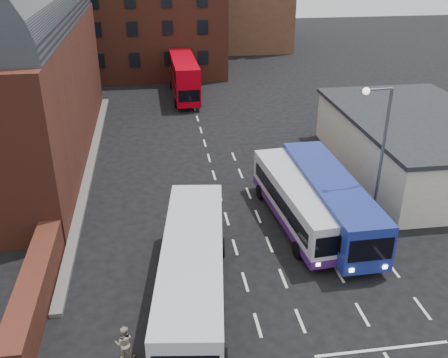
{
  "coord_description": "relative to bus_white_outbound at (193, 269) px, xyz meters",
  "views": [
    {
      "loc": [
        -4.02,
        -17.88,
        16.0
      ],
      "look_at": [
        0.0,
        10.0,
        2.2
      ],
      "focal_mm": 40.0,
      "sensor_mm": 36.0,
      "label": 1
    }
  ],
  "objects": [
    {
      "name": "ground",
      "position": [
        2.74,
        -1.19,
        -1.96
      ],
      "size": [
        180.0,
        180.0,
        0.0
      ],
      "primitive_type": "plane",
      "color": "black"
    },
    {
      "name": "forecourt_wall",
      "position": [
        -7.46,
        0.81,
        -1.06
      ],
      "size": [
        1.2,
        10.0,
        1.8
      ],
      "primitive_type": "cube",
      "color": "#602B1E",
      "rests_on": "ground"
    },
    {
      "name": "cream_building",
      "position": [
        17.74,
        12.81,
        0.2
      ],
      "size": [
        10.4,
        16.4,
        4.25
      ],
      "color": "beige",
      "rests_on": "ground"
    },
    {
      "name": "brick_terrace",
      "position": [
        -3.26,
        44.81,
        3.54
      ],
      "size": [
        22.0,
        10.0,
        11.0
      ],
      "primitive_type": "cube",
      "color": "brown",
      "rests_on": "ground"
    },
    {
      "name": "castle_keep",
      "position": [
        8.74,
        64.81,
        4.04
      ],
      "size": [
        22.0,
        22.0,
        12.0
      ],
      "primitive_type": "cube",
      "color": "brown",
      "rests_on": "ground"
    },
    {
      "name": "bus_white_outbound",
      "position": [
        0.0,
        0.0,
        0.0
      ],
      "size": [
        4.3,
        12.39,
        3.31
      ],
      "rotation": [
        0.0,
        0.0,
        -0.13
      ],
      "color": "silver",
      "rests_on": "ground"
    },
    {
      "name": "bus_white_inbound",
      "position": [
        6.86,
        6.39,
        -0.26
      ],
      "size": [
        3.34,
        10.69,
        2.87
      ],
      "rotation": [
        0.0,
        0.0,
        3.23
      ],
      "color": "silver",
      "rests_on": "ground"
    },
    {
      "name": "bus_blue",
      "position": [
        8.74,
        6.05,
        -0.09
      ],
      "size": [
        3.12,
        11.64,
        3.16
      ],
      "rotation": [
        0.0,
        0.0,
        3.16
      ],
      "color": "navy",
      "rests_on": "ground"
    },
    {
      "name": "bus_red_double",
      "position": [
        2.03,
        33.96,
        0.32
      ],
      "size": [
        2.85,
        10.74,
        4.28
      ],
      "rotation": [
        0.0,
        0.0,
        3.16
      ],
      "color": "#BE0010",
      "rests_on": "ground"
    },
    {
      "name": "street_lamp",
      "position": [
        11.04,
        5.39,
        3.35
      ],
      "size": [
        1.79,
        0.41,
        8.79
      ],
      "rotation": [
        0.0,
        0.0,
        0.09
      ],
      "color": "#52565D",
      "rests_on": "ground"
    },
    {
      "name": "pedestrian_beige",
      "position": [
        -3.15,
        -3.09,
        -1.14
      ],
      "size": [
        0.85,
        0.69,
        1.63
      ],
      "primitive_type": "imported",
      "rotation": [
        0.0,
        0.0,
        3.05
      ],
      "color": "#BCB29D",
      "rests_on": "ground"
    }
  ]
}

